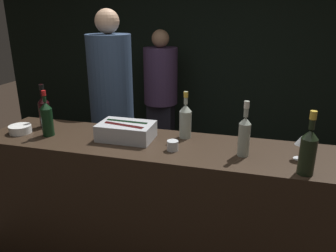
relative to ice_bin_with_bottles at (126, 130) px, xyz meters
name	(u,v)px	position (x,y,z in m)	size (l,w,h in m)	color
wall_back_chalkboard	(218,46)	(0.30, 2.45, 0.34)	(6.40, 0.06, 2.80)	black
bar_counter	(167,210)	(0.30, -0.03, -0.56)	(2.55, 0.56, 1.00)	#2D2116
ice_bin_with_bottles	(126,130)	(0.00, 0.00, 0.00)	(0.37, 0.24, 0.12)	#B7BABF
bowl_white	(20,129)	(-0.78, -0.09, -0.03)	(0.16, 0.16, 0.06)	white
wine_glass	(301,141)	(1.11, -0.04, 0.05)	(0.07, 0.07, 0.15)	silver
candle_votive	(173,145)	(0.35, -0.11, -0.03)	(0.07, 0.07, 0.06)	silver
red_wine_bottle_black_foil	(44,110)	(-0.69, 0.08, 0.07)	(0.08, 0.08, 0.32)	black
rose_wine_bottle	(185,120)	(0.38, 0.14, 0.07)	(0.08, 0.08, 0.32)	#9EA899
red_wine_bottle_burgundy	(47,118)	(-0.55, -0.08, 0.07)	(0.08, 0.08, 0.32)	black
white_wine_bottle	(244,134)	(0.78, -0.07, 0.08)	(0.07, 0.07, 0.34)	#9EA899
champagne_bottle	(308,150)	(1.12, -0.22, 0.08)	(0.09, 0.09, 0.35)	black
person_in_hoodie	(161,91)	(-0.32, 1.89, -0.16)	(0.42, 0.42, 1.63)	black
person_blond_tee	(112,103)	(-0.44, 0.73, -0.03)	(0.39, 0.39, 1.85)	black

